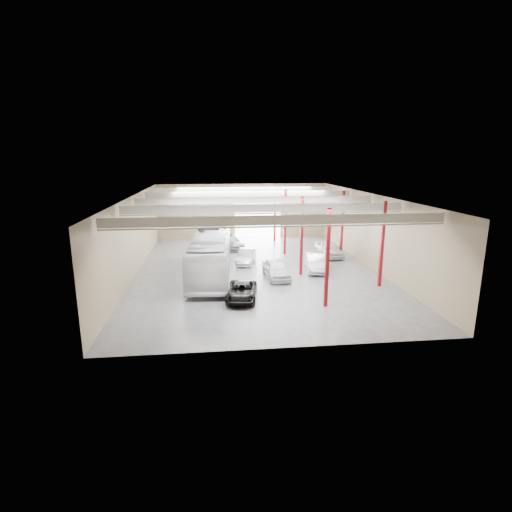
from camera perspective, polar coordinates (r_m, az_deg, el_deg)
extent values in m
cube|color=#46464B|center=(37.67, 0.05, -1.96)|extent=(22.00, 32.00, 0.01)
cube|color=#B9B9B4|center=(36.39, 0.06, 8.70)|extent=(22.00, 32.00, 0.12)
cube|color=#7F6F4F|center=(52.60, -1.94, 6.46)|extent=(22.00, 0.12, 7.00)
cube|color=#7F6F4F|center=(21.52, 4.91, -4.55)|extent=(22.00, 0.12, 7.00)
cube|color=#7F6F4F|center=(37.28, -17.01, 2.78)|extent=(0.12, 32.00, 7.00)
cube|color=#7F6F4F|center=(39.63, 16.09, 3.48)|extent=(0.12, 32.00, 7.00)
cube|color=white|center=(52.79, 0.26, 5.40)|extent=(6.00, 0.20, 5.00)
cube|color=maroon|center=(28.02, 10.15, -0.36)|extent=(0.25, 0.25, 7.00)
cube|color=maroon|center=(35.57, 6.53, 2.79)|extent=(0.25, 0.25, 7.00)
cube|color=maroon|center=(43.28, 4.17, 4.82)|extent=(0.25, 0.25, 7.00)
cube|color=maroon|center=(50.10, 2.70, 6.08)|extent=(0.25, 0.25, 7.00)
cube|color=maroon|center=(33.64, 17.57, 1.59)|extent=(0.25, 0.25, 7.00)
cube|color=maroon|center=(42.80, 12.21, 4.44)|extent=(0.25, 0.25, 7.00)
cube|color=beige|center=(24.64, 3.24, 5.14)|extent=(21.60, 0.15, 0.60)
cube|color=beige|center=(24.70, 3.23, 4.22)|extent=(21.60, 0.10, 0.10)
cube|color=beige|center=(30.51, 1.35, 6.85)|extent=(21.60, 0.15, 0.60)
cube|color=beige|center=(30.56, 1.34, 6.10)|extent=(21.60, 0.10, 0.10)
cube|color=beige|center=(36.43, 0.06, 8.00)|extent=(21.60, 0.15, 0.60)
cube|color=beige|center=(36.47, 0.06, 7.37)|extent=(21.60, 0.10, 0.10)
cube|color=beige|center=(42.37, -0.88, 8.82)|extent=(21.60, 0.15, 0.60)
cube|color=beige|center=(42.41, -0.87, 8.28)|extent=(21.60, 0.10, 0.10)
cube|color=beige|center=(48.32, -1.58, 9.44)|extent=(21.60, 0.15, 0.60)
cube|color=beige|center=(48.36, -1.58, 8.97)|extent=(21.60, 0.10, 0.10)
imported|color=silver|center=(35.55, -6.49, 0.18)|extent=(4.04, 13.97, 3.85)
imported|color=black|center=(29.72, -2.04, -5.07)|extent=(2.80, 4.88, 1.28)
imported|color=silver|center=(35.00, 2.89, -1.86)|extent=(2.22, 4.83, 1.60)
imported|color=#ABACB0|center=(39.75, -1.41, -0.06)|extent=(2.50, 4.55, 1.42)
imported|color=slate|center=(46.37, -3.71, 1.99)|extent=(3.52, 5.59, 1.51)
imported|color=#B1B0B5|center=(37.67, 8.54, -0.85)|extent=(2.46, 5.11, 1.61)
imported|color=silver|center=(43.28, 10.37, 1.03)|extent=(2.34, 5.01, 1.66)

